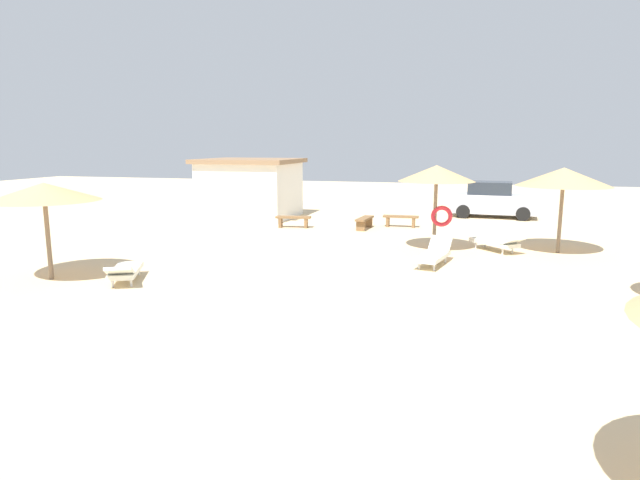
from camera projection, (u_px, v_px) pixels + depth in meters
name	position (u px, v px, depth m)	size (l,w,h in m)	color
ground_plane	(279.00, 327.00, 10.43)	(80.00, 80.00, 0.00)	beige
parasol_1	(564.00, 177.00, 17.07)	(2.94, 2.94, 2.77)	#75604C
parasol_2	(44.00, 192.00, 13.71)	(2.79, 2.79, 2.54)	#75604C
parasol_3	(437.00, 175.00, 17.39)	(2.49, 2.49, 2.84)	#75604C
lounger_1	(497.00, 242.00, 17.67)	(1.78, 1.84, 0.61)	silver
lounger_2	(125.00, 271.00, 13.71)	(1.39, 2.01, 0.61)	silver
lounger_3	(434.00, 254.00, 15.70)	(1.03, 1.97, 0.75)	silver
bench_0	(401.00, 219.00, 22.87)	(1.51, 0.42, 0.49)	brown
bench_1	(293.00, 220.00, 22.68)	(1.54, 0.64, 0.49)	brown
bench_2	(365.00, 221.00, 22.30)	(0.54, 1.53, 0.49)	brown
parked_car	(493.00, 200.00, 25.87)	(4.11, 2.21, 1.72)	silver
beach_cabana	(251.00, 188.00, 25.69)	(4.49, 4.20, 2.82)	white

